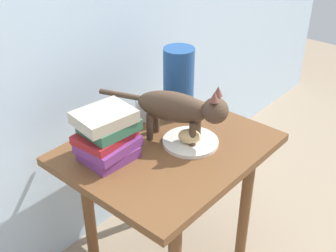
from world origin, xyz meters
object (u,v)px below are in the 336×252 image
side_table (168,167)px  book_stack (107,135)px  cat (181,108)px  green_vase (179,82)px  bread_roll (190,136)px  candle_jar (145,110)px  plate (190,142)px

side_table → book_stack: (-0.18, 0.11, 0.18)m
cat → green_vase: bearing=41.7°
bread_roll → candle_jar: size_ratio=0.94×
bread_roll → plate: bearing=22.4°
bread_roll → green_vase: (0.16, 0.18, 0.10)m
cat → side_table: bearing=165.9°
bread_roll → book_stack: book_stack is taller
bread_roll → book_stack: 0.29m
plate → bread_roll: 0.04m
candle_jar → bread_roll: bearing=-98.8°
candle_jar → book_stack: bearing=-161.8°
cat → candle_jar: bearing=80.3°
cat → candle_jar: size_ratio=5.38×
book_stack → candle_jar: size_ratio=2.41×
side_table → bread_roll: bread_roll is taller
side_table → plate: size_ratio=3.52×
plate → bread_roll: bread_roll is taller
cat → green_vase: (0.15, 0.14, 0.00)m
side_table → book_stack: size_ratio=3.42×
plate → green_vase: (0.14, 0.18, 0.13)m
cat → book_stack: bearing=153.0°
side_table → plate: bearing=-40.4°
plate → candle_jar: (0.03, 0.25, 0.03)m
side_table → bread_roll: (0.05, -0.06, 0.13)m
bread_roll → book_stack: (-0.23, 0.16, 0.05)m
bread_roll → candle_jar: bearing=81.2°
plate → green_vase: bearing=50.8°
candle_jar → green_vase: bearing=-32.0°
plate → cat: cat is taller
green_vase → plate: bearing=-129.2°
side_table → book_stack: book_stack is taller
green_vase → bread_roll: bearing=-130.8°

